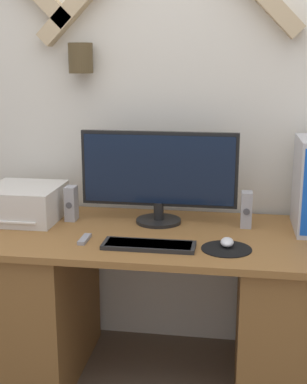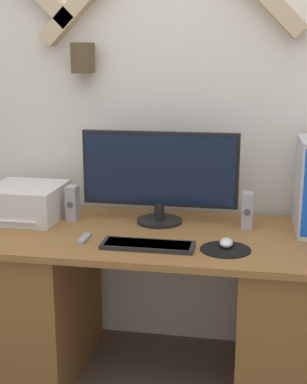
% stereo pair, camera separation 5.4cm
% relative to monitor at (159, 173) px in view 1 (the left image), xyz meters
% --- Properties ---
extents(wall_back, '(6.40, 0.17, 3.09)m').
position_rel_monitor_xyz_m(wall_back, '(0.02, 0.27, 0.39)').
color(wall_back, silver).
rests_on(wall_back, ground_plane).
extents(desk, '(1.76, 0.77, 0.74)m').
position_rel_monitor_xyz_m(desk, '(0.02, -0.17, -0.60)').
color(desk, brown).
rests_on(desk, ground_plane).
extents(monitor, '(0.75, 0.22, 0.44)m').
position_rel_monitor_xyz_m(monitor, '(0.00, 0.00, 0.00)').
color(monitor, black).
rests_on(monitor, desk).
extents(keyboard, '(0.39, 0.13, 0.02)m').
position_rel_monitor_xyz_m(keyboard, '(0.01, -0.36, -0.23)').
color(keyboard, black).
rests_on(keyboard, desk).
extents(mousepad, '(0.21, 0.21, 0.00)m').
position_rel_monitor_xyz_m(mousepad, '(0.34, -0.34, -0.24)').
color(mousepad, black).
rests_on(mousepad, desk).
extents(mouse, '(0.06, 0.09, 0.04)m').
position_rel_monitor_xyz_m(mouse, '(0.34, -0.31, -0.22)').
color(mouse, silver).
rests_on(mouse, mousepad).
extents(printer, '(0.35, 0.37, 0.17)m').
position_rel_monitor_xyz_m(printer, '(-0.66, -0.05, -0.16)').
color(printer, beige).
rests_on(printer, desk).
extents(speaker_left, '(0.05, 0.08, 0.17)m').
position_rel_monitor_xyz_m(speaker_left, '(-0.43, -0.03, -0.16)').
color(speaker_left, '#99999E').
rests_on(speaker_left, desk).
extents(speaker_right, '(0.05, 0.08, 0.17)m').
position_rel_monitor_xyz_m(speaker_right, '(0.42, -0.01, -0.16)').
color(speaker_right, '#99999E').
rests_on(speaker_right, desk).
extents(remote_control, '(0.03, 0.12, 0.02)m').
position_rel_monitor_xyz_m(remote_control, '(-0.28, -0.32, -0.24)').
color(remote_control, gray).
rests_on(remote_control, desk).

